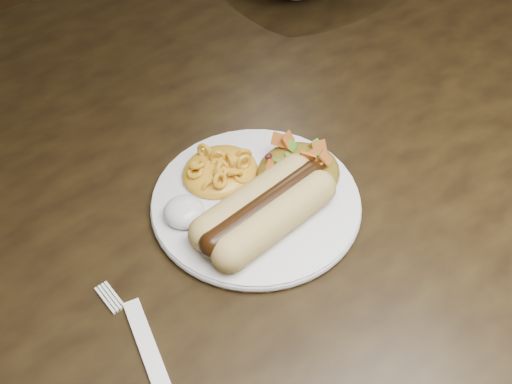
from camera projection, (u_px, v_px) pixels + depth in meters
table at (227, 200)px, 0.76m from camera, size 1.60×0.90×0.75m
plate at (256, 202)px, 0.63m from camera, size 0.29×0.29×0.01m
hotdog at (264, 209)px, 0.59m from camera, size 0.14×0.08×0.04m
mac_and_cheese at (219, 163)px, 0.64m from camera, size 0.10×0.09×0.03m
sour_cream at (184, 209)px, 0.60m from camera, size 0.05×0.05×0.03m
taco_salad at (299, 166)px, 0.64m from camera, size 0.09×0.09×0.04m
fork at (147, 347)px, 0.52m from camera, size 0.06×0.15×0.00m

